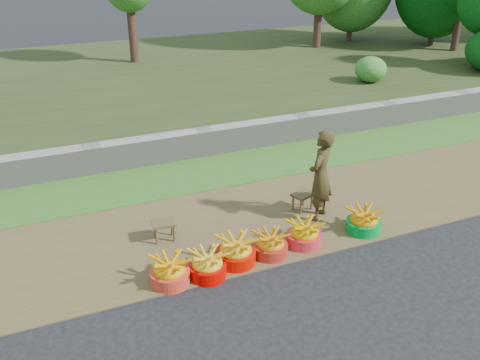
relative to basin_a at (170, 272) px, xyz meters
name	(u,v)px	position (x,y,z in m)	size (l,w,h in m)	color
ground_plane	(304,260)	(1.87, -0.22, -0.18)	(120.00, 120.00, 0.00)	black
dirt_shoulder	(265,219)	(1.87, 1.03, -0.17)	(80.00, 2.50, 0.02)	brown
grass_verge	(220,170)	(1.87, 3.03, -0.16)	(80.00, 1.50, 0.04)	#3B6F25
retaining_wall	(205,142)	(1.87, 3.88, 0.10)	(80.00, 0.35, 0.55)	gray
earth_bank	(145,83)	(1.87, 8.78, 0.07)	(80.00, 10.00, 0.50)	#313C1B
basin_a	(170,272)	(0.00, 0.00, 0.00)	(0.52, 0.52, 0.39)	red
basin_b	(207,265)	(0.50, -0.05, 0.00)	(0.51, 0.51, 0.38)	#CD0400
basin_c	(236,252)	(0.96, 0.08, 0.01)	(0.56, 0.56, 0.42)	#C50D00
basin_d	(270,245)	(1.49, 0.07, -0.01)	(0.50, 0.50, 0.37)	#A92317
basin_e	(304,234)	(2.06, 0.13, 0.00)	(0.52, 0.52, 0.39)	red
basin_f	(364,222)	(3.07, 0.10, 0.00)	(0.53, 0.53, 0.40)	#008929
stool_left	(164,226)	(0.22, 1.04, 0.08)	(0.36, 0.29, 0.30)	brown
stool_right	(303,197)	(2.54, 1.05, 0.08)	(0.39, 0.34, 0.29)	brown
vendor_woman	(321,176)	(2.65, 0.73, 0.58)	(0.54, 0.35, 1.47)	black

